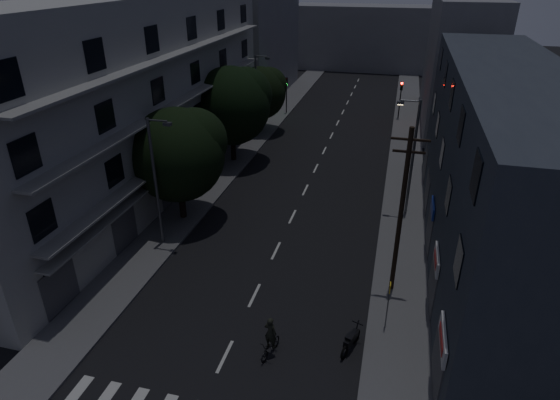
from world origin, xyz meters
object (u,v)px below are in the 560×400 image
at_px(bus_stop_sign, 389,297).
at_px(cyclist, 271,342).
at_px(motorcycle, 351,341).
at_px(utility_pole, 401,210).

distance_m(bus_stop_sign, cyclist, 5.84).
bearing_deg(bus_stop_sign, motorcycle, -129.93).
distance_m(utility_pole, motorcycle, 6.78).
xyz_separation_m(utility_pole, cyclist, (-5.06, -6.09, -4.17)).
height_order(bus_stop_sign, motorcycle, bus_stop_sign).
distance_m(utility_pole, cyclist, 8.95).
bearing_deg(utility_pole, cyclist, -129.73).
distance_m(bus_stop_sign, motorcycle, 2.68).
relative_size(utility_pole, motorcycle, 4.90).
bearing_deg(bus_stop_sign, cyclist, -149.11).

